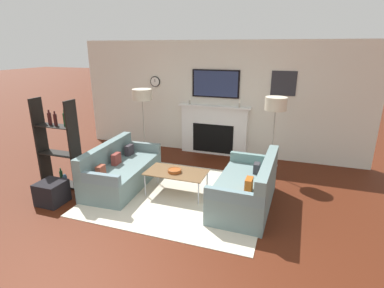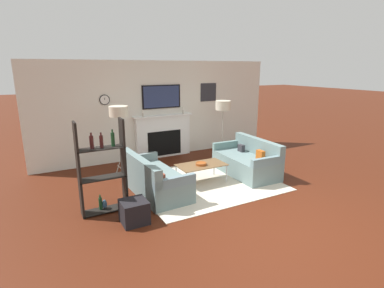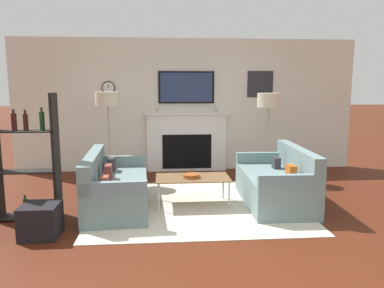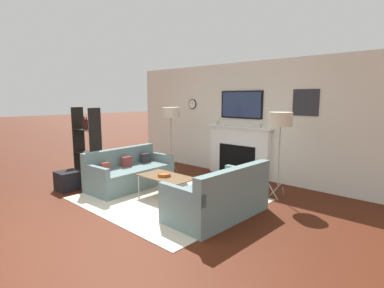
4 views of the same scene
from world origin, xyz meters
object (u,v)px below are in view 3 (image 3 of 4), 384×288
couch_left (114,189)px  ottoman (41,220)px  couch_right (277,184)px  shelf_unit (27,161)px  decorative_bowl (191,175)px  floor_lamp_left (108,100)px  floor_lamp_right (269,101)px  coffee_table (193,179)px

couch_left → ottoman: (-0.73, -1.00, -0.09)m
couch_left → couch_right: bearing=-0.0°
shelf_unit → ottoman: bearing=-61.9°
decorative_bowl → floor_lamp_left: (-1.37, 1.48, 1.05)m
floor_lamp_left → ottoman: (-0.48, -2.47, -1.31)m
floor_lamp_right → decorative_bowl: bearing=-136.4°
floor_lamp_left → ottoman: bearing=-100.9°
couch_right → floor_lamp_right: (0.26, 1.47, 1.17)m
floor_lamp_right → floor_lamp_left: bearing=180.0°
couch_right → ottoman: bearing=-162.4°
couch_left → shelf_unit: size_ratio=1.10×
couch_right → coffee_table: 1.27m
shelf_unit → couch_left: bearing=18.2°
floor_lamp_right → coffee_table: bearing=-136.4°
decorative_bowl → couch_left: bearing=179.6°
couch_right → floor_lamp_left: size_ratio=1.04×
floor_lamp_left → floor_lamp_right: bearing=0.0°
floor_lamp_left → ottoman: floor_lamp_left is taller
couch_left → decorative_bowl: bearing=-0.4°
decorative_bowl → ottoman: (-1.85, -0.99, -0.27)m
floor_lamp_left → couch_right: bearing=-28.9°
couch_right → decorative_bowl: bearing=-179.7°
couch_right → floor_lamp_right: 1.90m
floor_lamp_right → shelf_unit: size_ratio=0.98×
floor_lamp_left → couch_left: bearing=-80.1°
ottoman → floor_lamp_right: bearing=36.0°
coffee_table → ottoman: (-1.87, -1.02, -0.21)m
couch_left → floor_lamp_right: (2.67, 1.47, 1.19)m
couch_left → floor_lamp_left: size_ratio=1.11×
couch_right → floor_lamp_left: bearing=151.1°
floor_lamp_right → ottoman: (-3.40, -2.47, -1.28)m
couch_right → shelf_unit: 3.54m
coffee_table → floor_lamp_right: 2.37m
floor_lamp_left → shelf_unit: size_ratio=0.99×
floor_lamp_right → shelf_unit: shelf_unit is taller
decorative_bowl → floor_lamp_right: (1.55, 1.48, 1.01)m
coffee_table → floor_lamp_left: (-1.40, 1.45, 1.10)m
couch_right → shelf_unit: size_ratio=1.03×
floor_lamp_left → ottoman: size_ratio=3.88×
floor_lamp_right → ottoman: floor_lamp_right is taller
decorative_bowl → floor_lamp_right: 2.37m
couch_left → floor_lamp_right: bearing=28.9°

